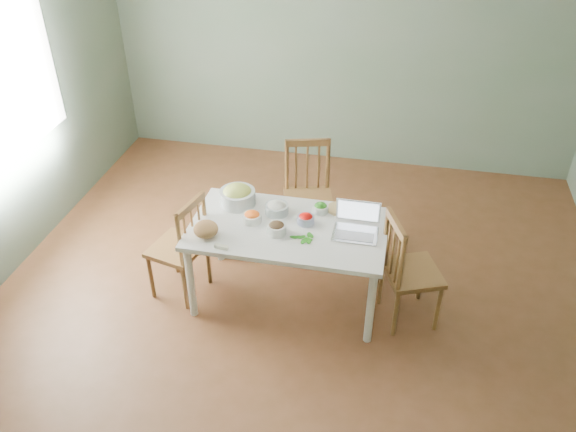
% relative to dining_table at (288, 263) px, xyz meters
% --- Properties ---
extents(floor, '(5.00, 5.00, 0.00)m').
position_rel_dining_table_xyz_m(floor, '(0.10, -0.06, -0.35)').
color(floor, '#502E16').
rests_on(floor, ground).
extents(wall_back, '(5.00, 0.00, 2.70)m').
position_rel_dining_table_xyz_m(wall_back, '(0.10, 2.44, 1.00)').
color(wall_back, slate).
rests_on(wall_back, ground).
extents(dining_table, '(1.49, 0.84, 0.70)m').
position_rel_dining_table_xyz_m(dining_table, '(0.00, 0.00, 0.00)').
color(dining_table, white).
rests_on(dining_table, floor).
extents(chair_far, '(0.52, 0.50, 0.97)m').
position_rel_dining_table_xyz_m(chair_far, '(0.02, 0.77, 0.13)').
color(chair_far, brown).
rests_on(chair_far, floor).
extents(chair_left, '(0.47, 0.48, 0.91)m').
position_rel_dining_table_xyz_m(chair_left, '(-0.88, -0.10, 0.11)').
color(chair_left, brown).
rests_on(chair_left, floor).
extents(chair_right, '(0.52, 0.53, 0.93)m').
position_rel_dining_table_xyz_m(chair_right, '(0.96, -0.03, 0.12)').
color(chair_right, brown).
rests_on(chair_right, floor).
extents(bread_boule, '(0.23, 0.23, 0.12)m').
position_rel_dining_table_xyz_m(bread_boule, '(-0.57, -0.23, 0.41)').
color(bread_boule, tan).
rests_on(bread_boule, dining_table).
extents(butter_stick, '(0.10, 0.04, 0.03)m').
position_rel_dining_table_xyz_m(butter_stick, '(-0.42, -0.36, 0.36)').
color(butter_stick, beige).
rests_on(butter_stick, dining_table).
extents(bowl_squash, '(0.32, 0.32, 0.16)m').
position_rel_dining_table_xyz_m(bowl_squash, '(-0.46, 0.23, 0.43)').
color(bowl_squash, '#CBC950').
rests_on(bowl_squash, dining_table).
extents(bowl_carrot, '(0.17, 0.17, 0.08)m').
position_rel_dining_table_xyz_m(bowl_carrot, '(-0.29, 0.02, 0.39)').
color(bowl_carrot, '#DE5117').
rests_on(bowl_carrot, dining_table).
extents(bowl_onion, '(0.22, 0.22, 0.10)m').
position_rel_dining_table_xyz_m(bowl_onion, '(-0.12, 0.16, 0.40)').
color(bowl_onion, white).
rests_on(bowl_onion, dining_table).
extents(bowl_mushroom, '(0.18, 0.18, 0.10)m').
position_rel_dining_table_xyz_m(bowl_mushroom, '(-0.07, -0.10, 0.40)').
color(bowl_mushroom, black).
rests_on(bowl_mushroom, dining_table).
extents(bowl_redpep, '(0.16, 0.16, 0.08)m').
position_rel_dining_table_xyz_m(bowl_redpep, '(0.12, 0.08, 0.39)').
color(bowl_redpep, '#BB0000').
rests_on(bowl_redpep, dining_table).
extents(bowl_broccoli, '(0.13, 0.13, 0.08)m').
position_rel_dining_table_xyz_m(bowl_broccoli, '(0.21, 0.25, 0.39)').
color(bowl_broccoli, '#155111').
rests_on(bowl_broccoli, dining_table).
extents(flatbread, '(0.25, 0.25, 0.02)m').
position_rel_dining_table_xyz_m(flatbread, '(0.35, 0.31, 0.36)').
color(flatbread, tan).
rests_on(flatbread, dining_table).
extents(basil_bunch, '(0.19, 0.19, 0.02)m').
position_rel_dining_table_xyz_m(basil_bunch, '(0.13, -0.12, 0.36)').
color(basil_bunch, '#0E6D13').
rests_on(basil_bunch, dining_table).
extents(laptop, '(0.33, 0.29, 0.23)m').
position_rel_dining_table_xyz_m(laptop, '(0.51, 0.00, 0.46)').
color(laptop, silver).
rests_on(laptop, dining_table).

